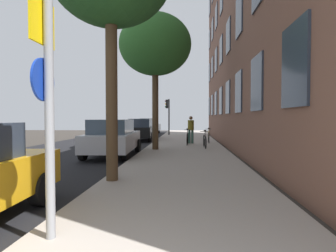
% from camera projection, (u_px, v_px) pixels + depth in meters
% --- Properties ---
extents(ground_plane, '(41.80, 41.80, 0.00)m').
position_uv_depth(ground_plane, '(125.00, 147.00, 16.09)').
color(ground_plane, '#332D28').
extents(road_asphalt, '(7.00, 38.00, 0.01)m').
position_uv_depth(road_asphalt, '(89.00, 147.00, 16.23)').
color(road_asphalt, black).
rests_on(road_asphalt, ground).
extents(sidewalk, '(4.20, 38.00, 0.12)m').
position_uv_depth(sidewalk, '(185.00, 147.00, 15.85)').
color(sidewalk, '#9E9389').
rests_on(sidewalk, ground).
extents(building_facade, '(0.56, 27.00, 14.16)m').
position_uv_depth(building_facade, '(233.00, 18.00, 14.96)').
color(building_facade, brown).
rests_on(building_facade, ground).
extents(sign_post, '(0.16, 0.60, 3.25)m').
position_uv_depth(sign_post, '(47.00, 95.00, 3.63)').
color(sign_post, gray).
rests_on(sign_post, sidewalk).
extents(traffic_light, '(0.43, 0.24, 3.31)m').
position_uv_depth(traffic_light, '(168.00, 110.00, 25.78)').
color(traffic_light, black).
rests_on(traffic_light, sidewalk).
extents(tree_far, '(3.59, 3.59, 6.75)m').
position_uv_depth(tree_far, '(155.00, 45.00, 13.83)').
color(tree_far, '#4C3823').
rests_on(tree_far, sidewalk).
extents(bicycle_0, '(0.42, 1.73, 0.94)m').
position_uv_depth(bicycle_0, '(205.00, 141.00, 14.68)').
color(bicycle_0, black).
rests_on(bicycle_0, sidewalk).
extents(bicycle_1, '(0.42, 1.71, 0.96)m').
position_uv_depth(bicycle_1, '(187.00, 138.00, 16.30)').
color(bicycle_1, black).
rests_on(bicycle_1, sidewalk).
extents(bicycle_2, '(0.42, 1.70, 0.95)m').
position_uv_depth(bicycle_2, '(209.00, 137.00, 17.65)').
color(bicycle_2, black).
rests_on(bicycle_2, sidewalk).
extents(pedestrian_0, '(0.48, 0.48, 1.68)m').
position_uv_depth(pedestrian_0, '(191.00, 128.00, 17.18)').
color(pedestrian_0, '#33594C').
rests_on(pedestrian_0, sidewalk).
extents(car_1, '(2.07, 4.50, 1.62)m').
position_uv_depth(car_1, '(113.00, 137.00, 12.32)').
color(car_1, '#B7B7BC').
rests_on(car_1, road_asphalt).
extents(car_2, '(1.82, 4.29, 1.62)m').
position_uv_depth(car_2, '(142.00, 129.00, 20.64)').
color(car_2, black).
rests_on(car_2, road_asphalt).
extents(car_3, '(1.96, 4.00, 1.62)m').
position_uv_depth(car_3, '(150.00, 126.00, 28.99)').
color(car_3, '#B7B7BC').
rests_on(car_3, road_asphalt).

